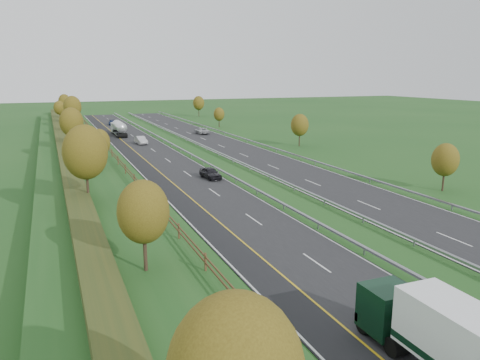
# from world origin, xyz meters

# --- Properties ---
(ground) EXTENTS (400.00, 400.00, 0.00)m
(ground) POSITION_xyz_m (8.00, 55.00, 0.00)
(ground) COLOR #1D491A
(ground) RESTS_ON ground
(near_carriageway) EXTENTS (10.50, 200.00, 0.04)m
(near_carriageway) POSITION_xyz_m (0.00, 60.00, 0.02)
(near_carriageway) COLOR black
(near_carriageway) RESTS_ON ground
(far_carriageway) EXTENTS (10.50, 200.00, 0.04)m
(far_carriageway) POSITION_xyz_m (16.50, 60.00, 0.02)
(far_carriageway) COLOR black
(far_carriageway) RESTS_ON ground
(hard_shoulder) EXTENTS (3.00, 200.00, 0.04)m
(hard_shoulder) POSITION_xyz_m (-3.75, 60.00, 0.02)
(hard_shoulder) COLOR black
(hard_shoulder) RESTS_ON ground
(lane_markings) EXTENTS (26.75, 200.00, 0.01)m
(lane_markings) POSITION_xyz_m (6.40, 59.88, 0.05)
(lane_markings) COLOR silver
(lane_markings) RESTS_ON near_carriageway
(embankment_left) EXTENTS (12.00, 200.00, 2.00)m
(embankment_left) POSITION_xyz_m (-13.00, 60.00, 1.00)
(embankment_left) COLOR #1D491A
(embankment_left) RESTS_ON ground
(hedge_left) EXTENTS (2.20, 180.00, 1.10)m
(hedge_left) POSITION_xyz_m (-15.00, 60.00, 2.55)
(hedge_left) COLOR #2D3C18
(hedge_left) RESTS_ON embankment_left
(fence_left) EXTENTS (0.12, 189.06, 1.20)m
(fence_left) POSITION_xyz_m (-8.50, 59.59, 2.73)
(fence_left) COLOR #422B19
(fence_left) RESTS_ON embankment_left
(median_barrier_near) EXTENTS (0.32, 200.00, 0.71)m
(median_barrier_near) POSITION_xyz_m (5.70, 60.00, 0.61)
(median_barrier_near) COLOR gray
(median_barrier_near) RESTS_ON ground
(median_barrier_far) EXTENTS (0.32, 200.00, 0.71)m
(median_barrier_far) POSITION_xyz_m (10.80, 60.00, 0.61)
(median_barrier_far) COLOR gray
(median_barrier_far) RESTS_ON ground
(outer_barrier_far) EXTENTS (0.32, 200.00, 0.71)m
(outer_barrier_far) POSITION_xyz_m (22.30, 60.00, 0.62)
(outer_barrier_far) COLOR gray
(outer_barrier_far) RESTS_ON ground
(trees_left) EXTENTS (6.64, 164.30, 7.66)m
(trees_left) POSITION_xyz_m (-12.64, 56.63, 6.37)
(trees_left) COLOR #2D2116
(trees_left) RESTS_ON embankment_left
(trees_far) EXTENTS (8.45, 118.60, 7.12)m
(trees_far) POSITION_xyz_m (29.80, 89.21, 4.25)
(trees_far) COLOR #2D2116
(trees_far) RESTS_ON ground
(road_tanker) EXTENTS (2.40, 11.22, 3.46)m
(road_tanker) POSITION_xyz_m (-1.55, 96.40, 1.86)
(road_tanker) COLOR silver
(road_tanker) RESTS_ON near_carriageway
(car_dark_near) EXTENTS (2.27, 4.74, 1.56)m
(car_dark_near) POSITION_xyz_m (3.37, 42.69, 0.82)
(car_dark_near) COLOR black
(car_dark_near) RESTS_ON near_carriageway
(car_silver_mid) EXTENTS (2.19, 5.06, 1.62)m
(car_silver_mid) POSITION_xyz_m (0.60, 80.04, 0.85)
(car_silver_mid) COLOR #B3B2B7
(car_silver_mid) RESTS_ON near_carriageway
(car_small_far) EXTENTS (2.30, 4.77, 1.34)m
(car_small_far) POSITION_xyz_m (0.03, 122.03, 0.71)
(car_small_far) COLOR #162246
(car_small_far) RESTS_ON near_carriageway
(car_oncoming) EXTENTS (2.58, 5.49, 1.52)m
(car_oncoming) POSITION_xyz_m (17.75, 91.98, 0.80)
(car_oncoming) COLOR #B6B6BB
(car_oncoming) RESTS_ON far_carriageway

